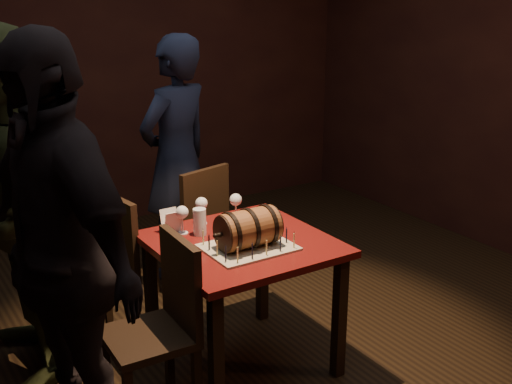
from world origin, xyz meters
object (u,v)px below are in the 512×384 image
Objects in this scene: person_left_rear at (2,214)px; pub_table at (242,260)px; barrel_cake at (248,228)px; chair_left_front at (163,320)px; pint_of_ale at (200,222)px; wine_glass_right at (236,201)px; chair_left_rear at (104,268)px; wine_glass_left at (182,214)px; person_back at (176,159)px; wine_glass_mid at (201,205)px; chair_back at (196,225)px; person_left_front at (58,258)px.

pub_table is at bearing 71.17° from person_left_rear.
barrel_cake is 0.39× the size of chair_left_front.
pub_table is at bearing 17.56° from chair_left_front.
pint_of_ale is (-0.12, 0.31, -0.04)m from barrel_cake.
wine_glass_right is 0.30m from pint_of_ale.
pub_table is at bearing -43.43° from chair_left_rear.
wine_glass_left is at bearing 137.31° from pint_of_ale.
barrel_cake reaches higher than chair_left_front.
barrel_cake is 1.44m from person_back.
pub_table is at bearing -50.80° from wine_glass_left.
wine_glass_mid is 0.09× the size of person_back.
chair_back reaches higher than wine_glass_left.
wine_glass_mid is 1.10m from person_left_front.
pub_table is 0.47× the size of person_left_rear.
person_left_front is at bearing -151.05° from wine_glass_mid.
chair_back is 0.48× the size of person_left_front.
chair_left_rear reaches higher than pub_table.
person_back is at bearing 80.03° from chair_back.
person_left_rear is (-0.51, -0.01, 0.43)m from chair_left_rear.
chair_left_front is 0.53× the size of person_back.
wine_glass_left is at bearing 108.34° from person_left_front.
pub_table is 0.40m from wine_glass_right.
chair_left_rear is 1.18m from person_back.
pub_table is 1.35m from person_back.
chair_left_rear is (-0.76, -0.34, 0.00)m from chair_back.
person_left_rear is at bearing 153.71° from pub_table.
person_back is at bearing 70.17° from pint_of_ale.
wine_glass_left is at bearing -37.91° from chair_left_rear.
chair_left_rear reaches higher than wine_glass_mid.
pub_table is 0.81m from chair_left_rear.
person_left_front is at bearing -150.37° from wine_glass_left.
person_left_front reaches higher than chair_left_front.
wine_glass_left is 0.09× the size of person_back.
barrel_cake is 2.44× the size of pint_of_ale.
chair_back and chair_left_front have the same top height.
chair_left_front is (-0.55, -0.18, -0.12)m from pub_table.
chair_left_front is at bearing 80.20° from person_left_front.
wine_glass_left is (-0.19, 0.37, 0.01)m from barrel_cake.
wine_glass_left is at bearing -154.63° from wine_glass_mid.
barrel_cake is 2.27× the size of wine_glass_left.
pint_of_ale is 0.16× the size of chair_left_rear.
chair_left_front is at bearing -133.60° from wine_glass_mid.
chair_back is at bearing 78.70° from pub_table.
wine_glass_right is 0.91m from chair_left_front.
person_left_rear is at bearing 168.75° from wine_glass_right.
chair_left_rear is (-0.58, 0.55, -0.12)m from pub_table.
person_back is at bearing 61.45° from chair_left_front.
barrel_cake is at bearing -112.45° from wine_glass_right.
person_left_rear is at bearing 148.81° from barrel_cake.
person_left_rear is (-1.27, -0.35, 0.43)m from chair_back.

